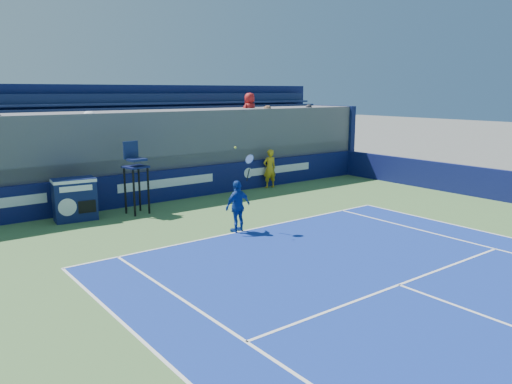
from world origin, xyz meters
TOP-DOWN VIEW (x-y plane):
  - ball_person at (4.78, 16.76)m, footprint 0.66×0.49m
  - back_hoarding at (0.00, 17.10)m, footprint 20.40×0.21m
  - match_clock at (-3.75, 16.24)m, footprint 1.40×0.87m
  - umpire_chair at (-1.77, 15.90)m, footprint 0.79×0.79m
  - tennis_player at (-0.33, 11.95)m, footprint 0.98×0.48m
  - stadium_seating at (-0.01, 19.14)m, footprint 21.00×4.05m

SIDE VIEW (x-z plane):
  - back_hoarding at x=0.00m, z-range 0.00..1.20m
  - match_clock at x=-3.75m, z-range 0.04..1.44m
  - tennis_player at x=-0.33m, z-range -0.49..2.08m
  - ball_person at x=4.78m, z-range 0.01..1.68m
  - umpire_chair at x=-1.77m, z-range 0.29..2.77m
  - stadium_seating at x=-0.01m, z-range -0.36..4.04m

